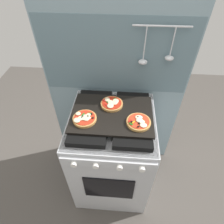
# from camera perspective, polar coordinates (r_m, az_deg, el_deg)

# --- Properties ---
(ground_plane) EXTENTS (4.00, 4.00, 0.00)m
(ground_plane) POSITION_cam_1_polar(r_m,az_deg,el_deg) (2.01, 0.00, -19.30)
(ground_plane) COLOR #4C4742
(kitchen_backsplash) EXTENTS (1.10, 0.09, 1.55)m
(kitchen_backsplash) POSITION_cam_1_polar(r_m,az_deg,el_deg) (1.60, 0.98, 4.70)
(kitchen_backsplash) COLOR #7A939E
(kitchen_backsplash) RESTS_ON ground_plane
(stove) EXTENTS (0.60, 0.64, 0.90)m
(stove) POSITION_cam_1_polar(r_m,az_deg,el_deg) (1.62, -0.00, -12.21)
(stove) COLOR #B7BABF
(stove) RESTS_ON ground_plane
(baking_tray) EXTENTS (0.54, 0.38, 0.02)m
(baking_tray) POSITION_cam_1_polar(r_m,az_deg,el_deg) (1.27, 0.00, -0.58)
(baking_tray) COLOR black
(baking_tray) RESTS_ON stove
(pizza_left) EXTENTS (0.15, 0.15, 0.03)m
(pizza_left) POSITION_cam_1_polar(r_m,az_deg,el_deg) (1.22, -8.28, -1.88)
(pizza_left) COLOR #C18947
(pizza_left) RESTS_ON baking_tray
(pizza_right) EXTENTS (0.15, 0.15, 0.03)m
(pizza_right) POSITION_cam_1_polar(r_m,az_deg,el_deg) (1.20, 8.04, -2.94)
(pizza_right) COLOR tan
(pizza_right) RESTS_ON baking_tray
(pizza_center) EXTENTS (0.15, 0.15, 0.03)m
(pizza_center) POSITION_cam_1_polar(r_m,az_deg,el_deg) (1.31, -0.10, 2.58)
(pizza_center) COLOR #C18947
(pizza_center) RESTS_ON baking_tray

